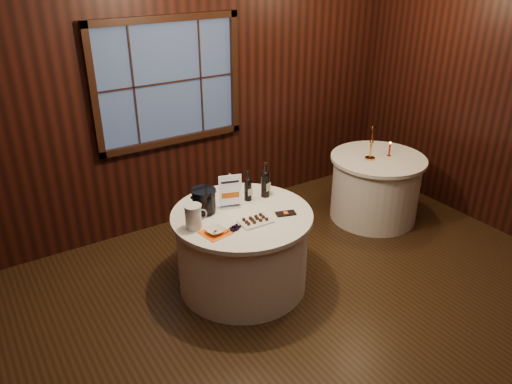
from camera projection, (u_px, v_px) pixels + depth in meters
ground at (307, 346)px, 4.05m from camera, size 6.00×6.00×0.00m
back_wall at (168, 92)px, 5.25m from camera, size 6.00×0.10×3.00m
main_table at (242, 249)px, 4.64m from camera, size 1.28×1.28×0.77m
side_table at (375, 187)px, 5.83m from camera, size 1.08×1.08×0.77m
sign_stand at (230, 196)px, 4.52m from camera, size 0.20×0.15×0.34m
port_bottle_left at (248, 188)px, 4.65m from camera, size 0.07×0.07×0.30m
port_bottle_right at (265, 182)px, 4.71m from camera, size 0.08×0.09×0.35m
ice_bucket at (204, 201)px, 4.43m from camera, size 0.22×0.22×0.23m
chocolate_plate at (256, 220)px, 4.32m from camera, size 0.29×0.20×0.04m
chocolate_box at (286, 213)px, 4.45m from camera, size 0.20×0.14×0.01m
grape_bunch at (236, 228)px, 4.20m from camera, size 0.18×0.08×0.04m
glass_pitcher at (193, 217)px, 4.19m from camera, size 0.20×0.15×0.22m
orange_napkin at (215, 233)px, 4.16m from camera, size 0.25×0.25×0.00m
cracker_bowl at (215, 231)px, 4.15m from camera, size 0.17×0.17×0.04m
brass_candlestick at (371, 147)px, 5.55m from camera, size 0.11×0.11×0.40m
red_candle at (389, 151)px, 5.65m from camera, size 0.05×0.05×0.17m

